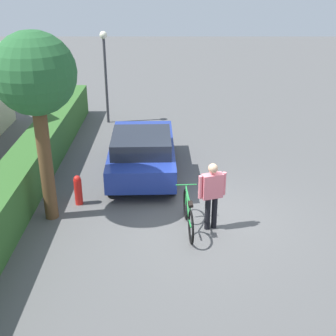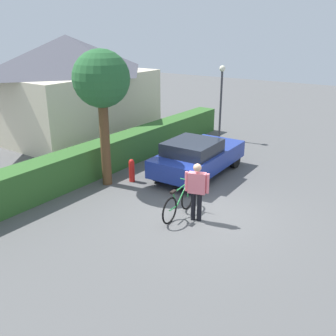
{
  "view_description": "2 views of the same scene",
  "coord_description": "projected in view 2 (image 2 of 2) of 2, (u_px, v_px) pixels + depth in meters",
  "views": [
    {
      "loc": [
        -9.42,
        0.88,
        5.69
      ],
      "look_at": [
        0.82,
        0.89,
        0.98
      ],
      "focal_mm": 47.64,
      "sensor_mm": 36.0,
      "label": 1
    },
    {
      "loc": [
        -8.55,
        -4.87,
        4.99
      ],
      "look_at": [
        0.24,
        1.32,
        1.03
      ],
      "focal_mm": 40.29,
      "sensor_mm": 36.0,
      "label": 2
    }
  ],
  "objects": [
    {
      "name": "bicycle",
      "position": [
        179.0,
        203.0,
        10.62
      ],
      "size": [
        1.8,
        0.5,
        0.93
      ],
      "color": "black",
      "rests_on": "ground"
    },
    {
      "name": "parked_car_near",
      "position": [
        197.0,
        156.0,
        13.51
      ],
      "size": [
        4.12,
        1.98,
        1.38
      ],
      "color": "navy",
      "rests_on": "ground"
    },
    {
      "name": "hedge_row",
      "position": [
        86.0,
        163.0,
        13.26
      ],
      "size": [
        17.18,
        0.9,
        1.16
      ],
      "primitive_type": "cube",
      "color": "#316128",
      "rests_on": "ground"
    },
    {
      "name": "fire_hydrant",
      "position": [
        132.0,
        170.0,
        13.06
      ],
      "size": [
        0.2,
        0.2,
        0.81
      ],
      "color": "red",
      "rests_on": "ground"
    },
    {
      "name": "ground_plane",
      "position": [
        200.0,
        213.0,
        10.92
      ],
      "size": [
        60.0,
        60.0,
        0.0
      ],
      "primitive_type": "plane",
      "color": "#545454"
    },
    {
      "name": "street_lamp",
      "position": [
        221.0,
        91.0,
        17.46
      ],
      "size": [
        0.28,
        0.28,
        3.47
      ],
      "color": "#38383D",
      "rests_on": "ground"
    },
    {
      "name": "tree_kerbside",
      "position": [
        101.0,
        82.0,
        11.8
      ],
      "size": [
        1.82,
        1.82,
        4.47
      ],
      "color": "brown",
      "rests_on": "ground"
    },
    {
      "name": "house_distant",
      "position": [
        69.0,
        85.0,
        18.47
      ],
      "size": [
        7.58,
        6.07,
        4.78
      ],
      "color": "beige",
      "rests_on": "ground"
    },
    {
      "name": "person_rider",
      "position": [
        197.0,
        188.0,
        10.18
      ],
      "size": [
        0.34,
        0.64,
        1.66
      ],
      "color": "black",
      "rests_on": "ground"
    }
  ]
}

